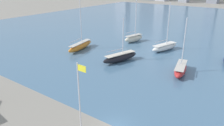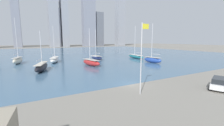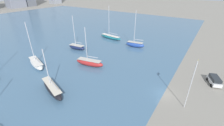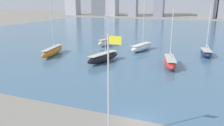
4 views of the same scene
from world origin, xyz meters
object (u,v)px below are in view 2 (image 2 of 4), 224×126
sailboat_teal (136,56)px  sailboat_blue (153,60)px  flag_pole (142,56)px  sailboat_cream (18,60)px  sailboat_black (42,67)px  sailboat_white (54,60)px  sailboat_navy (97,57)px  parked_suv_white (219,83)px  sailboat_red (91,62)px

sailboat_teal → sailboat_blue: size_ratio=1.02×
flag_pole → sailboat_cream: size_ratio=0.68×
flag_pole → sailboat_black: bearing=114.2°
sailboat_blue → sailboat_white: (-29.59, 17.15, -0.10)m
flag_pole → sailboat_teal: 44.18m
sailboat_cream → flag_pole: bearing=-52.9°
flag_pole → sailboat_black: (-11.27, 25.08, -4.47)m
flag_pole → sailboat_navy: size_ratio=0.84×
sailboat_white → sailboat_cream: bearing=-176.1°
flag_pole → sailboat_navy: (9.56, 38.70, -4.61)m
sailboat_teal → parked_suv_white: bearing=-104.0°
flag_pole → sailboat_blue: bearing=43.2°
sailboat_navy → sailboat_blue: sailboat_blue is taller
sailboat_cream → parked_suv_white: (29.42, -45.88, -0.16)m
sailboat_black → parked_suv_white: bearing=-34.4°
sailboat_black → sailboat_white: size_ratio=0.80×
sailboat_cream → sailboat_navy: bearing=8.4°
sailboat_navy → sailboat_black: size_ratio=1.19×
sailboat_cream → sailboat_white: sailboat_cream is taller
flag_pole → sailboat_navy: bearing=76.1°
sailboat_teal → sailboat_black: sailboat_teal is taller
sailboat_white → parked_suv_white: bearing=-50.5°
sailboat_navy → sailboat_white: size_ratio=0.95×
sailboat_blue → parked_suv_white: size_ratio=2.80×
sailboat_teal → sailboat_blue: bearing=-96.8°
flag_pole → sailboat_blue: (23.34, 21.94, -4.44)m
sailboat_red → sailboat_white: size_ratio=0.89×
sailboat_blue → sailboat_cream: bearing=145.2°
sailboat_cream → sailboat_red: 24.98m
sailboat_red → parked_suv_white: (9.58, -30.71, 0.00)m
sailboat_white → parked_suv_white: 47.12m
sailboat_blue → sailboat_navy: bearing=120.4°
sailboat_red → sailboat_black: 13.87m
sailboat_black → parked_suv_white: size_ratio=2.11×
sailboat_teal → sailboat_cream: bearing=177.4°
sailboat_blue → sailboat_black: bearing=165.8°
sailboat_navy → sailboat_cream: sailboat_cream is taller
sailboat_navy → sailboat_black: 24.89m
sailboat_teal → parked_suv_white: 41.96m
flag_pole → sailboat_blue: 32.34m
sailboat_black → flag_pole: bearing=-48.8°
sailboat_cream → sailboat_black: size_ratio=1.48×
parked_suv_white → sailboat_red: bearing=175.5°
sailboat_cream → sailboat_black: sailboat_cream is taller
sailboat_teal → parked_suv_white: (-14.17, -39.49, 0.19)m
sailboat_navy → sailboat_red: bearing=-126.8°
sailboat_blue → sailboat_black: sailboat_blue is taller
sailboat_red → sailboat_white: (-8.79, 12.68, -0.06)m
flag_pole → sailboat_blue: size_ratio=0.75×
sailboat_blue → flag_pole: bearing=-145.8°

